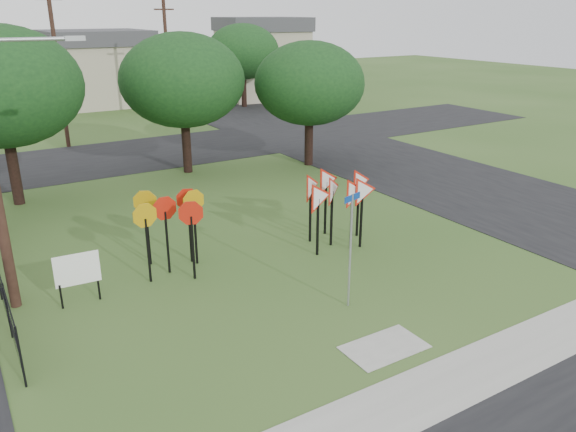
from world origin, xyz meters
The scene contains 18 objects.
ground centered at (0.00, 0.00, 0.00)m, with size 140.00×140.00×0.00m, color #30511E.
sidewalk centered at (0.00, -4.20, 0.01)m, with size 30.00×1.60×0.02m, color #97978F.
planting_strip centered at (0.00, -5.40, 0.01)m, with size 30.00×0.80×0.02m, color #30511E.
street_right centered at (12.00, 10.00, 0.01)m, with size 8.00×50.00×0.02m, color black.
street_far centered at (0.00, 20.00, 0.01)m, with size 60.00×8.00×0.02m, color black.
curb_pad centered at (0.00, -2.40, 0.01)m, with size 2.00×1.20×0.02m, color #97978F.
street_name_sign centered at (0.52, -0.28, 1.83)m, with size 0.64×0.22×3.22m.
stop_sign_cluster centered at (-2.71, 4.36, 1.85)m, with size 2.46×2.05×2.50m.
yield_sign_cluster centered at (2.84, 3.47, 1.90)m, with size 3.30×1.85×2.59m.
info_board centered at (-5.74, 3.67, 1.00)m, with size 1.20×0.11×1.51m.
far_pole_a centered at (-2.00, 24.00, 4.60)m, with size 1.40×0.24×9.00m.
far_pole_b centered at (6.00, 28.00, 4.35)m, with size 1.40×0.24×8.50m.
house_mid centered at (4.00, 40.00, 3.15)m, with size 8.40×8.40×6.20m.
house_right centered at (18.00, 36.00, 3.65)m, with size 8.30×8.30×7.20m.
tree_near_left centered at (-6.00, 14.00, 4.86)m, with size 6.40×6.40×7.27m.
tree_near_mid centered at (2.00, 15.00, 4.54)m, with size 6.00×6.00×6.80m.
tree_near_right centered at (8.00, 13.00, 4.22)m, with size 5.60×5.60×6.33m.
tree_far_right centered at (14.00, 32.00, 4.54)m, with size 6.00×6.00×6.80m.
Camera 1 is at (-8.07, -11.10, 7.62)m, focal length 35.00 mm.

